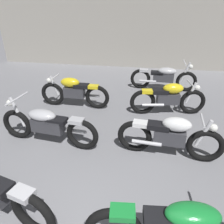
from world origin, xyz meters
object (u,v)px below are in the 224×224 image
object	(u,v)px
motorcycle_left_row_1	(47,124)
motorcycle_right_row_1	(170,136)
motorcycle_right_row_2	(168,98)
motorcycle_right_row_3	(164,77)
motorcycle_left_row_2	(74,91)

from	to	relation	value
motorcycle_left_row_1	motorcycle_right_row_1	distance (m)	2.44
motorcycle_right_row_2	motorcycle_right_row_3	size ratio (longest dim) A/B	0.90
motorcycle_right_row_1	motorcycle_right_row_3	bearing A→B (deg)	89.40
motorcycle_right_row_1	motorcycle_right_row_3	distance (m)	3.55
motorcycle_left_row_2	motorcycle_right_row_1	size ratio (longest dim) A/B	1.00
motorcycle_right_row_3	motorcycle_right_row_1	bearing A→B (deg)	-90.60
motorcycle_left_row_1	motorcycle_right_row_2	bearing A→B (deg)	35.23
motorcycle_right_row_1	motorcycle_left_row_1	bearing A→B (deg)	179.61
motorcycle_left_row_2	motorcycle_right_row_3	distance (m)	3.05
motorcycle_right_row_1	motorcycle_right_row_3	xyz separation A→B (m)	(0.04, 3.55, -0.01)
motorcycle_left_row_1	motorcycle_right_row_2	world-z (taller)	motorcycle_left_row_1
motorcycle_left_row_1	motorcycle_right_row_1	bearing A→B (deg)	-0.39
motorcycle_left_row_2	motorcycle_right_row_1	xyz separation A→B (m)	(2.47, -1.81, 0.00)
motorcycle_right_row_1	motorcycle_right_row_2	xyz separation A→B (m)	(0.08, 1.80, 0.00)
motorcycle_left_row_1	motorcycle_left_row_2	xyz separation A→B (m)	(-0.03, 1.79, 0.01)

